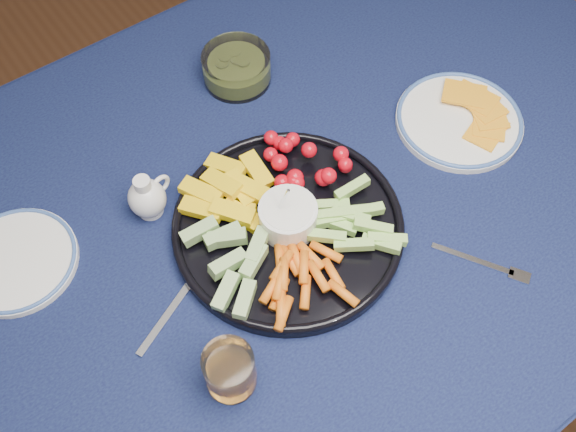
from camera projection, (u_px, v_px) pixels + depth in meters
dining_table at (267, 239)px, 1.15m from camera, size 1.67×1.07×0.75m
crudite_platter at (287, 225)px, 1.04m from camera, size 0.38×0.38×0.12m
creamer_pitcher at (147, 197)px, 1.05m from camera, size 0.08×0.06×0.09m
pickle_bowl at (237, 69)px, 1.21m from camera, size 0.13×0.13×0.06m
cheese_plate at (460, 119)px, 1.17m from camera, size 0.23×0.23×0.03m
juice_tumbler at (230, 372)px, 0.89m from camera, size 0.07×0.07×0.09m
fork_left at (182, 296)px, 0.99m from camera, size 0.18×0.09×0.00m
fork_right at (489, 265)px, 1.02m from camera, size 0.10×0.14×0.00m
side_plate_extra at (16, 260)px, 1.02m from camera, size 0.19×0.19×0.02m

